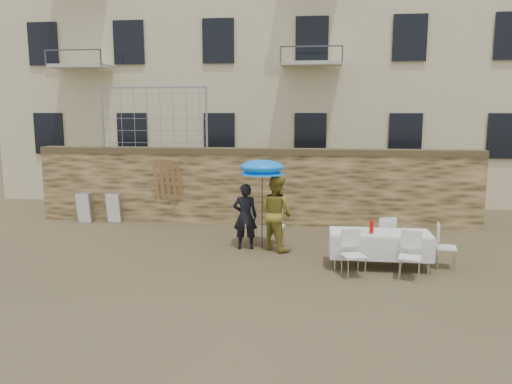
# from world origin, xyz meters

# --- Properties ---
(ground) EXTENTS (80.00, 80.00, 0.00)m
(ground) POSITION_xyz_m (0.00, 0.00, 0.00)
(ground) COLOR brown
(ground) RESTS_ON ground
(stone_wall) EXTENTS (13.00, 0.50, 2.20)m
(stone_wall) POSITION_xyz_m (0.00, 5.00, 1.10)
(stone_wall) COLOR olive
(stone_wall) RESTS_ON ground
(apartment_building) EXTENTS (20.00, 8.00, 15.00)m
(apartment_building) POSITION_xyz_m (0.00, 12.00, 7.50)
(apartment_building) COLOR beige
(apartment_building) RESTS_ON ground
(chain_link_fence) EXTENTS (3.20, 0.06, 1.80)m
(chain_link_fence) POSITION_xyz_m (-3.00, 5.00, 3.10)
(chain_link_fence) COLOR gray
(chain_link_fence) RESTS_ON stone_wall
(man_suit) EXTENTS (0.63, 0.46, 1.60)m
(man_suit) POSITION_xyz_m (0.14, 2.17, 0.80)
(man_suit) COLOR black
(man_suit) RESTS_ON ground
(woman_dress) EXTENTS (1.12, 1.09, 1.81)m
(woman_dress) POSITION_xyz_m (0.89, 2.17, 0.91)
(woman_dress) COLOR gold
(woman_dress) RESTS_ON ground
(umbrella) EXTENTS (1.10, 1.10, 2.05)m
(umbrella) POSITION_xyz_m (0.54, 2.27, 1.93)
(umbrella) COLOR #3F3F44
(umbrella) RESTS_ON ground
(couple_chair_left) EXTENTS (0.60, 0.60, 0.96)m
(couple_chair_left) POSITION_xyz_m (0.14, 2.72, 0.48)
(couple_chair_left) COLOR white
(couple_chair_left) RESTS_ON ground
(couple_chair_right) EXTENTS (0.52, 0.52, 0.96)m
(couple_chair_right) POSITION_xyz_m (0.84, 2.72, 0.48)
(couple_chair_right) COLOR white
(couple_chair_right) RESTS_ON ground
(banquet_table) EXTENTS (2.10, 0.85, 0.78)m
(banquet_table) POSITION_xyz_m (3.20, 1.07, 0.73)
(banquet_table) COLOR white
(banquet_table) RESTS_ON ground
(soda_bottle) EXTENTS (0.09, 0.09, 0.26)m
(soda_bottle) POSITION_xyz_m (3.00, 0.92, 0.91)
(soda_bottle) COLOR red
(soda_bottle) RESTS_ON banquet_table
(table_chair_front_left) EXTENTS (0.61, 0.61, 0.96)m
(table_chair_front_left) POSITION_xyz_m (2.60, 0.32, 0.48)
(table_chair_front_left) COLOR white
(table_chair_front_left) RESTS_ON ground
(table_chair_front_right) EXTENTS (0.58, 0.58, 0.96)m
(table_chair_front_right) POSITION_xyz_m (3.70, 0.32, 0.48)
(table_chair_front_right) COLOR white
(table_chair_front_right) RESTS_ON ground
(table_chair_back) EXTENTS (0.58, 0.58, 0.96)m
(table_chair_back) POSITION_xyz_m (3.40, 1.87, 0.48)
(table_chair_back) COLOR white
(table_chair_back) RESTS_ON ground
(table_chair_side) EXTENTS (0.55, 0.55, 0.96)m
(table_chair_side) POSITION_xyz_m (4.60, 1.17, 0.48)
(table_chair_side) COLOR white
(table_chair_side) RESTS_ON ground
(chair_stack_left) EXTENTS (0.46, 0.40, 0.92)m
(chair_stack_left) POSITION_xyz_m (-5.06, 4.61, 0.46)
(chair_stack_left) COLOR white
(chair_stack_left) RESTS_ON ground
(chair_stack_right) EXTENTS (0.46, 0.32, 0.92)m
(chair_stack_right) POSITION_xyz_m (-4.16, 4.61, 0.46)
(chair_stack_right) COLOR white
(chair_stack_right) RESTS_ON ground
(wood_planks) EXTENTS (0.70, 0.20, 2.00)m
(wood_planks) POSITION_xyz_m (-2.56, 4.68, 1.00)
(wood_planks) COLOR #A37749
(wood_planks) RESTS_ON ground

